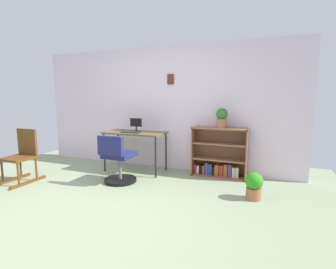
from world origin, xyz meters
TOP-DOWN VIEW (x-y plane):
  - ground_plane at (0.00, 0.00)m, footprint 6.24×6.24m
  - wall_back at (0.00, 2.15)m, footprint 5.20×0.12m
  - desk at (-0.31, 1.69)m, footprint 1.12×0.55m
  - monitor at (-0.32, 1.75)m, footprint 0.23×0.15m
  - keyboard at (-0.33, 1.57)m, footprint 0.35×0.13m
  - office_chair at (-0.25, 1.00)m, footprint 0.52×0.55m
  - rocking_chair at (-1.74, 0.51)m, footprint 0.42×0.64m
  - bookshelf_low at (1.19, 1.96)m, footprint 0.93×0.30m
  - potted_plant_on_shelf at (1.22, 1.90)m, footprint 0.19×0.19m
  - potted_plant_floor at (1.81, 1.11)m, footprint 0.24×0.24m

SIDE VIEW (x-z plane):
  - ground_plane at x=0.00m, z-range 0.00..0.00m
  - potted_plant_floor at x=1.81m, z-range 0.01..0.38m
  - office_chair at x=-0.25m, z-range -0.06..0.73m
  - bookshelf_low at x=1.19m, z-range -0.06..0.80m
  - rocking_chair at x=-1.74m, z-range 0.01..0.86m
  - desk at x=-0.31m, z-range 0.31..1.04m
  - keyboard at x=-0.33m, z-range 0.74..0.75m
  - monitor at x=-0.32m, z-range 0.74..0.98m
  - potted_plant_on_shelf at x=1.22m, z-range 0.87..1.20m
  - wall_back at x=0.00m, z-range 0.00..2.30m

